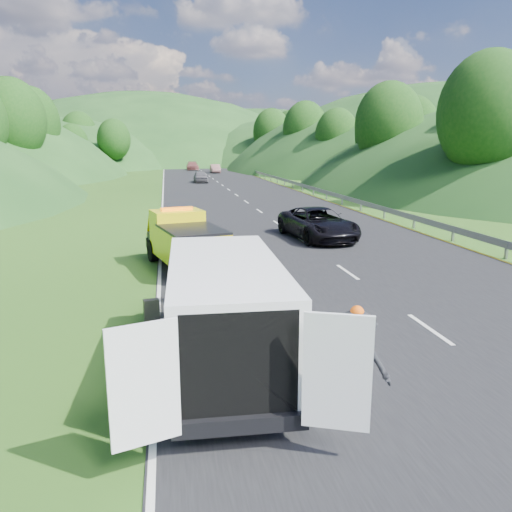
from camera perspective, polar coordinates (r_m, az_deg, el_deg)
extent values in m
plane|color=#38661E|center=(14.37, 4.69, -6.34)|extent=(320.00, 320.00, 0.00)
cube|color=black|center=(53.73, -3.14, 7.58)|extent=(14.00, 200.00, 0.02)
cube|color=gray|center=(67.23, 1.79, 8.57)|extent=(0.06, 140.00, 1.52)
cylinder|color=black|center=(20.74, -11.69, 0.61)|extent=(0.52, 0.94, 0.89)
cylinder|color=black|center=(21.15, -7.20, 1.01)|extent=(0.52, 0.94, 0.89)
cylinder|color=black|center=(17.34, -9.12, -1.61)|extent=(0.52, 0.94, 0.89)
cylinder|color=black|center=(17.84, -3.85, -1.08)|extent=(0.52, 0.94, 0.89)
cube|color=yellow|center=(20.05, -8.96, 2.79)|extent=(2.21, 1.85, 1.70)
cube|color=yellow|center=(18.19, -7.27, 1.13)|extent=(2.64, 3.42, 1.16)
cube|color=black|center=(18.07, -7.32, 3.07)|extent=(2.64, 3.42, 0.09)
cube|color=black|center=(21.16, -9.68, 1.92)|extent=(1.99, 1.47, 0.63)
cube|color=black|center=(21.70, -10.02, 1.69)|extent=(1.86, 0.62, 0.45)
cube|color=yellow|center=(21.36, -9.95, 3.59)|extent=(1.90, 1.11, 0.98)
cube|color=orange|center=(19.92, -9.04, 5.32)|extent=(1.27, 0.52, 0.14)
cube|color=black|center=(20.60, -9.45, 3.91)|extent=(1.67, 0.48, 0.80)
cylinder|color=black|center=(12.25, -8.69, -7.75)|extent=(0.35, 0.85, 0.84)
cylinder|color=black|center=(12.36, 0.20, -7.40)|extent=(0.35, 0.85, 0.84)
cylinder|color=black|center=(8.97, -8.83, -15.65)|extent=(0.35, 0.85, 0.84)
cylinder|color=black|center=(9.13, 3.58, -15.00)|extent=(0.35, 0.85, 0.84)
cube|color=white|center=(10.15, -3.56, -5.95)|extent=(2.35, 5.55, 1.95)
cube|color=white|center=(13.04, -4.57, -3.70)|extent=(2.14, 1.02, 1.05)
cube|color=black|center=(12.62, -4.57, -0.29)|extent=(1.96, 0.42, 0.88)
cube|color=black|center=(7.66, -1.89, -12.28)|extent=(1.79, 0.17, 1.69)
cube|color=white|center=(7.23, -12.66, -14.20)|extent=(0.97, 0.37, 1.79)
cube|color=white|center=(7.50, 9.26, -13.01)|extent=(0.95, 0.43, 1.79)
cube|color=black|center=(8.02, -1.75, -18.75)|extent=(2.11, 0.23, 0.26)
imported|color=silver|center=(14.99, -7.23, -5.59)|extent=(0.44, 0.60, 1.62)
imported|color=tan|center=(13.81, -5.67, -7.14)|extent=(0.65, 0.58, 1.10)
imported|color=black|center=(9.33, 10.95, -17.51)|extent=(1.37, 0.98, 1.92)
cube|color=#4E473A|center=(13.64, -11.84, -6.18)|extent=(0.44, 0.30, 0.65)
cylinder|color=black|center=(9.19, 1.07, -17.77)|extent=(0.63, 0.63, 0.20)
imported|color=black|center=(25.42, 7.04, 1.93)|extent=(3.26, 5.89, 1.56)
imported|color=#4E4D52|center=(64.44, -6.33, 8.33)|extent=(1.71, 4.24, 1.45)
imported|color=#7E5454|center=(87.11, -4.67, 9.44)|extent=(1.53, 4.37, 1.44)
imported|color=brown|center=(97.54, -7.25, 9.71)|extent=(2.19, 5.38, 1.56)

